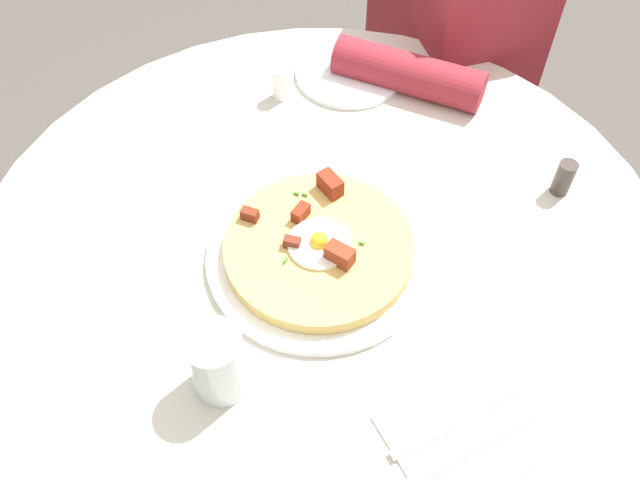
% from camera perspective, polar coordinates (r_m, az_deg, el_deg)
% --- Properties ---
extents(ground_plane, '(6.00, 6.00, 0.00)m').
position_cam_1_polar(ground_plane, '(1.62, 0.07, -16.32)').
color(ground_plane, '#4C4742').
extents(dining_table, '(1.01, 1.01, 0.75)m').
position_cam_1_polar(dining_table, '(1.11, 0.09, -5.60)').
color(dining_table, beige).
rests_on(dining_table, ground_plane).
extents(person_seated, '(0.51, 0.44, 1.14)m').
position_cam_1_polar(person_seated, '(1.57, 9.83, 11.66)').
color(person_seated, '#2D2D33').
rests_on(person_seated, ground_plane).
extents(pizza_plate, '(0.31, 0.31, 0.01)m').
position_cam_1_polar(pizza_plate, '(0.94, -0.11, -1.31)').
color(pizza_plate, white).
rests_on(pizza_plate, dining_table).
extents(breakfast_pizza, '(0.26, 0.26, 0.05)m').
position_cam_1_polar(breakfast_pizza, '(0.92, -0.11, -0.57)').
color(breakfast_pizza, tan).
rests_on(breakfast_pizza, pizza_plate).
extents(bread_plate, '(0.19, 0.19, 0.01)m').
position_cam_1_polar(bread_plate, '(1.22, 2.48, 14.00)').
color(bread_plate, white).
rests_on(bread_plate, dining_table).
extents(napkin, '(0.17, 0.20, 0.00)m').
position_cam_1_polar(napkin, '(0.83, 12.16, -15.91)').
color(napkin, white).
rests_on(napkin, dining_table).
extents(fork, '(0.05, 0.18, 0.00)m').
position_cam_1_polar(fork, '(0.83, 11.48, -14.82)').
color(fork, silver).
rests_on(fork, napkin).
extents(knife, '(0.05, 0.18, 0.00)m').
position_cam_1_polar(knife, '(0.83, 12.97, -16.78)').
color(knife, silver).
rests_on(knife, napkin).
extents(water_glass, '(0.07, 0.07, 0.10)m').
position_cam_1_polar(water_glass, '(0.81, -8.69, -10.27)').
color(water_glass, silver).
rests_on(water_glass, dining_table).
extents(salt_shaker, '(0.03, 0.03, 0.06)m').
position_cam_1_polar(salt_shaker, '(1.16, -3.44, 13.15)').
color(salt_shaker, white).
rests_on(salt_shaker, dining_table).
extents(pepper_shaker, '(0.03, 0.03, 0.06)m').
position_cam_1_polar(pepper_shaker, '(1.07, 20.00, 4.99)').
color(pepper_shaker, '#3F3833').
rests_on(pepper_shaker, dining_table).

